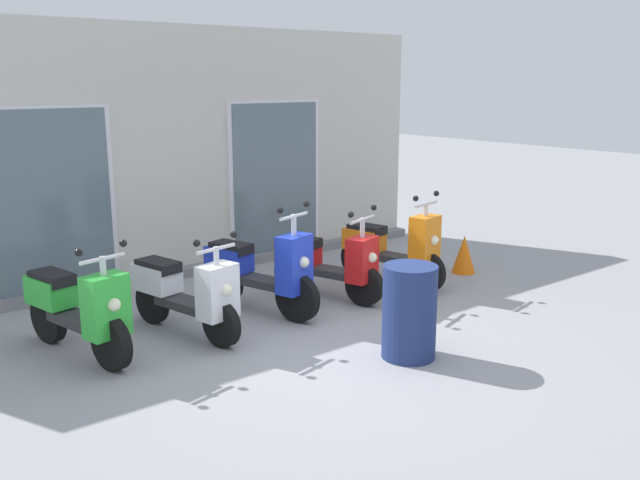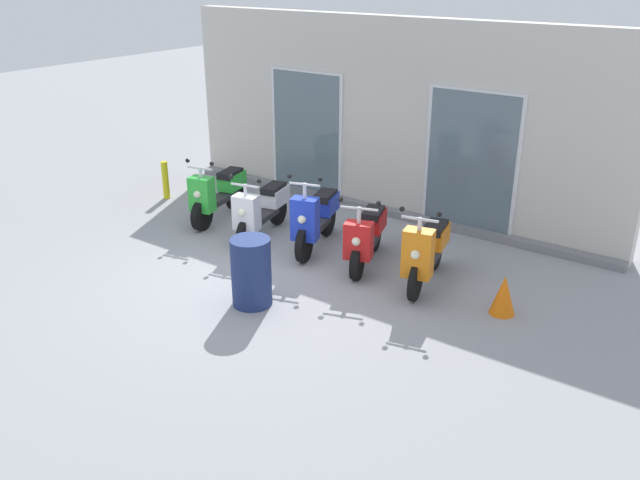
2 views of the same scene
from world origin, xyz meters
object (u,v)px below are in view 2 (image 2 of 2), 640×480
(scooter_red, at_px, (367,235))
(curb_bollard, at_px, (165,180))
(scooter_blue, at_px, (316,218))
(scooter_orange, at_px, (427,250))
(scooter_white, at_px, (262,208))
(scooter_green, at_px, (218,193))
(traffic_cone, at_px, (504,295))
(trash_bin, at_px, (251,272))

(scooter_red, relative_size, curb_bollard, 2.11)
(scooter_blue, distance_m, scooter_orange, 1.94)
(scooter_white, xyz_separation_m, scooter_red, (1.92, 0.05, -0.02))
(scooter_green, height_order, scooter_orange, scooter_orange)
(curb_bollard, bearing_deg, scooter_green, -8.67)
(scooter_blue, height_order, curb_bollard, scooter_blue)
(scooter_green, bearing_deg, scooter_blue, -0.89)
(scooter_red, xyz_separation_m, curb_bollard, (-4.55, 0.31, -0.10))
(curb_bollard, bearing_deg, scooter_orange, -4.19)
(scooter_green, xyz_separation_m, curb_bollard, (-1.56, 0.24, -0.13))
(traffic_cone, bearing_deg, curb_bollard, 175.08)
(scooter_green, distance_m, scooter_blue, 2.05)
(scooter_blue, distance_m, scooter_red, 0.93)
(trash_bin, bearing_deg, scooter_blue, 101.47)
(scooter_blue, relative_size, scooter_orange, 1.02)
(scooter_blue, distance_m, traffic_cone, 3.13)
(scooter_blue, distance_m, trash_bin, 1.98)
(scooter_white, relative_size, scooter_blue, 0.97)
(curb_bollard, distance_m, traffic_cone, 6.75)
(scooter_green, distance_m, scooter_orange, 3.99)
(scooter_blue, bearing_deg, scooter_red, -2.41)
(traffic_cone, bearing_deg, scooter_green, 176.22)
(curb_bollard, xyz_separation_m, traffic_cone, (6.73, -0.58, -0.09))
(scooter_blue, xyz_separation_m, scooter_orange, (1.94, -0.14, 0.01))
(scooter_white, bearing_deg, scooter_red, 1.45)
(scooter_white, distance_m, scooter_red, 1.92)
(scooter_orange, bearing_deg, scooter_white, 179.03)
(scooter_green, xyz_separation_m, scooter_red, (2.98, -0.07, -0.03))
(scooter_green, bearing_deg, scooter_white, -6.40)
(scooter_green, bearing_deg, curb_bollard, 171.33)
(trash_bin, height_order, curb_bollard, trash_bin)
(trash_bin, bearing_deg, scooter_green, 141.20)
(scooter_white, distance_m, curb_bollard, 2.66)
(scooter_green, distance_m, curb_bollard, 1.59)
(scooter_orange, relative_size, curb_bollard, 2.22)
(scooter_green, xyz_separation_m, trash_bin, (2.45, -1.97, -0.03))
(scooter_green, relative_size, traffic_cone, 3.04)
(traffic_cone, bearing_deg, scooter_red, 172.94)
(scooter_white, height_order, trash_bin, scooter_white)
(scooter_white, xyz_separation_m, trash_bin, (1.38, -1.85, -0.01))
(scooter_green, relative_size, scooter_red, 1.07)
(traffic_cone, bearing_deg, trash_bin, -149.08)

